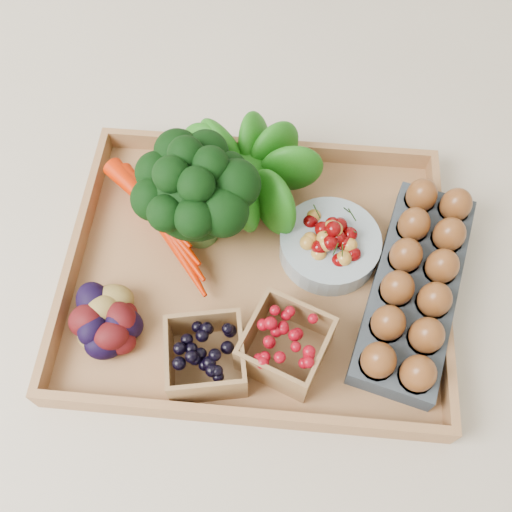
# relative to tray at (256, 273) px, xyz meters

# --- Properties ---
(ground) EXTENTS (4.00, 4.00, 0.00)m
(ground) POSITION_rel_tray_xyz_m (0.00, 0.00, -0.01)
(ground) COLOR beige
(ground) RESTS_ON ground
(tray) EXTENTS (0.55, 0.45, 0.01)m
(tray) POSITION_rel_tray_xyz_m (0.00, 0.00, 0.00)
(tray) COLOR #AA7647
(tray) RESTS_ON ground
(carrots) EXTENTS (0.22, 0.16, 0.05)m
(carrots) POSITION_rel_tray_xyz_m (-0.15, 0.06, 0.03)
(carrots) COLOR red
(carrots) RESTS_ON tray
(lettuce) EXTENTS (0.15, 0.15, 0.15)m
(lettuce) POSITION_rel_tray_xyz_m (-0.03, 0.13, 0.08)
(lettuce) COLOR #19590D
(lettuce) RESTS_ON tray
(broccoli) EXTENTS (0.17, 0.17, 0.14)m
(broccoli) POSITION_rel_tray_xyz_m (-0.09, 0.06, 0.08)
(broccoli) COLOR black
(broccoli) RESTS_ON tray
(cherry_bowl) EXTENTS (0.15, 0.15, 0.04)m
(cherry_bowl) POSITION_rel_tray_xyz_m (0.11, 0.04, 0.03)
(cherry_bowl) COLOR #8C9EA5
(cherry_bowl) RESTS_ON tray
(egg_carton) EXTENTS (0.19, 0.35, 0.04)m
(egg_carton) POSITION_rel_tray_xyz_m (0.23, -0.02, 0.03)
(egg_carton) COLOR #3B434B
(egg_carton) RESTS_ON tray
(potatoes) EXTENTS (0.13, 0.13, 0.07)m
(potatoes) POSITION_rel_tray_xyz_m (-0.19, -0.12, 0.04)
(potatoes) COLOR #400A0C
(potatoes) RESTS_ON tray
(punnet_blackberry) EXTENTS (0.12, 0.12, 0.07)m
(punnet_blackberry) POSITION_rel_tray_xyz_m (-0.05, -0.15, 0.04)
(punnet_blackberry) COLOR black
(punnet_blackberry) RESTS_ON tray
(punnet_raspberry) EXTENTS (0.13, 0.13, 0.07)m
(punnet_raspberry) POSITION_rel_tray_xyz_m (0.05, -0.13, 0.04)
(punnet_raspberry) COLOR maroon
(punnet_raspberry) RESTS_ON tray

